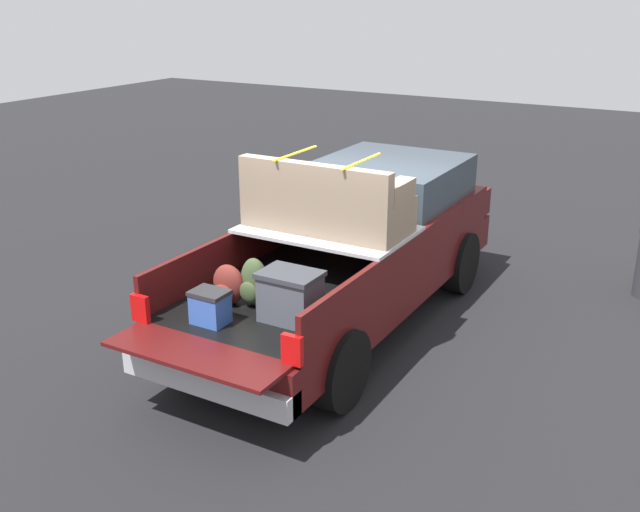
{
  "coord_description": "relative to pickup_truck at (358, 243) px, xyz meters",
  "views": [
    {
      "loc": [
        -7.44,
        -3.92,
        3.98
      ],
      "look_at": [
        -0.6,
        0.0,
        1.1
      ],
      "focal_mm": 41.08,
      "sensor_mm": 36.0,
      "label": 1
    }
  ],
  "objects": [
    {
      "name": "ground_plane",
      "position": [
        -0.36,
        0.0,
        -0.96
      ],
      "size": [
        40.0,
        40.0,
        0.0
      ],
      "primitive_type": "plane",
      "color": "black"
    },
    {
      "name": "pickup_truck",
      "position": [
        0.0,
        0.0,
        0.0
      ],
      "size": [
        6.05,
        2.06,
        2.23
      ],
      "color": "#470F0F",
      "rests_on": "ground_plane"
    }
  ]
}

